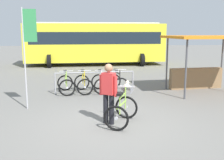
{
  "coord_description": "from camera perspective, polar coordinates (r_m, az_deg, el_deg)",
  "views": [
    {
      "loc": [
        -0.46,
        -6.91,
        2.48
      ],
      "look_at": [
        0.17,
        1.13,
        1.0
      ],
      "focal_mm": 42.78,
      "sensor_mm": 36.0,
      "label": 1
    }
  ],
  "objects": [
    {
      "name": "ground_plane",
      "position": [
        7.35,
        -0.61,
        -9.31
      ],
      "size": [
        80.0,
        80.0,
        0.0
      ],
      "primitive_type": "plane",
      "color": "slate"
    },
    {
      "name": "banner_flag",
      "position": [
        8.78,
        -17.56,
        8.29
      ],
      "size": [
        0.45,
        0.05,
        3.2
      ],
      "color": "#B2B2B7",
      "rests_on": "ground"
    },
    {
      "name": "racked_bike_white",
      "position": [
        11.01,
        -2.51,
        -0.67
      ],
      "size": [
        0.76,
        1.17,
        0.98
      ],
      "color": "black",
      "rests_on": "ground"
    },
    {
      "name": "racked_bike_yellow",
      "position": [
        10.94,
        -6.14,
        -0.79
      ],
      "size": [
        0.82,
        1.17,
        0.97
      ],
      "color": "black",
      "rests_on": "ground"
    },
    {
      "name": "bike_rack_rail",
      "position": [
        10.75,
        -3.69,
        0.66
      ],
      "size": [
        3.2,
        0.36,
        0.88
      ],
      "color": "#99999E",
      "rests_on": "ground"
    },
    {
      "name": "featured_bicycle",
      "position": [
        7.28,
        2.34,
        -5.5
      ],
      "size": [
        1.02,
        1.26,
        1.09
      ],
      "color": "black",
      "rests_on": "ground"
    },
    {
      "name": "racked_bike_black",
      "position": [
        11.12,
        1.07,
        -0.55
      ],
      "size": [
        0.87,
        1.2,
        0.97
      ],
      "color": "black",
      "rests_on": "ground"
    },
    {
      "name": "market_stall",
      "position": [
        11.73,
        18.64,
        4.56
      ],
      "size": [
        3.33,
        2.62,
        2.3
      ],
      "color": "#4C4C51",
      "rests_on": "ground"
    },
    {
      "name": "racked_bike_lime",
      "position": [
        10.92,
        -9.81,
        -0.9
      ],
      "size": [
        0.83,
        1.18,
        0.97
      ],
      "color": "black",
      "rests_on": "ground"
    },
    {
      "name": "bus_distant",
      "position": [
        19.9,
        -3.61,
        8.27
      ],
      "size": [
        10.11,
        3.74,
        3.08
      ],
      "color": "yellow",
      "rests_on": "ground"
    },
    {
      "name": "person_with_featured_bike",
      "position": [
        7.11,
        -0.73,
        -2.38
      ],
      "size": [
        0.46,
        0.36,
        1.64
      ],
      "color": "black",
      "rests_on": "ground"
    }
  ]
}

